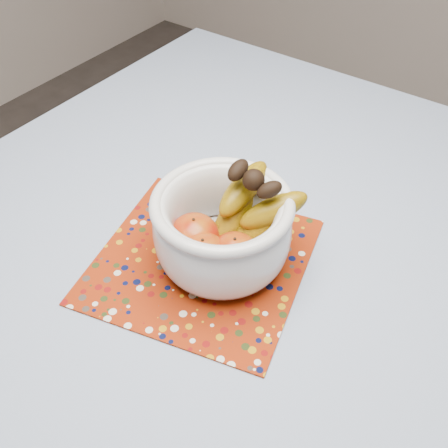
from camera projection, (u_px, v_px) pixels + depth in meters
name	position (u px, v px, depth m)	size (l,w,h in m)	color
table	(258.00, 267.00, 1.04)	(1.20, 1.20, 0.75)	brown
tablecloth	(260.00, 238.00, 0.98)	(1.32, 1.32, 0.01)	slate
placemat	(202.00, 260.00, 0.94)	(0.36, 0.36, 0.00)	maroon
fruit_bowl	(230.00, 226.00, 0.87)	(0.27, 0.25, 0.20)	silver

